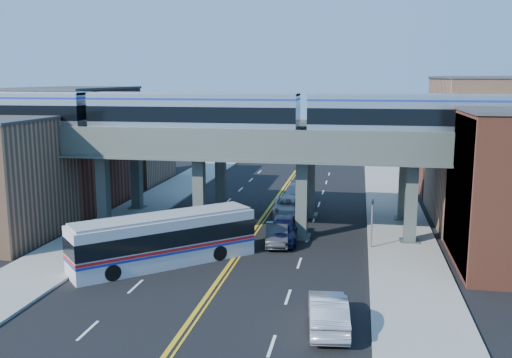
% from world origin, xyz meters
% --- Properties ---
extents(ground, '(120.00, 120.00, 0.00)m').
position_xyz_m(ground, '(0.00, 0.00, 0.00)').
color(ground, black).
rests_on(ground, ground).
extents(sidewalk_west, '(5.00, 70.00, 0.16)m').
position_xyz_m(sidewalk_west, '(-11.50, 10.00, 0.08)').
color(sidewalk_west, gray).
rests_on(sidewalk_west, ground).
extents(sidewalk_east, '(5.00, 70.00, 0.16)m').
position_xyz_m(sidewalk_east, '(11.50, 10.00, 0.08)').
color(sidewalk_east, gray).
rests_on(sidewalk_east, ground).
extents(building_west_b, '(8.00, 14.00, 11.00)m').
position_xyz_m(building_west_b, '(-18.50, 16.00, 5.50)').
color(building_west_b, brown).
rests_on(building_west_b, ground).
extents(building_west_c, '(8.00, 10.00, 8.00)m').
position_xyz_m(building_west_c, '(-18.50, 29.00, 4.00)').
color(building_west_c, '#966A4D').
rests_on(building_west_c, ground).
extents(building_east_b, '(8.00, 14.00, 12.00)m').
position_xyz_m(building_east_b, '(18.50, 16.00, 6.00)').
color(building_east_b, '#966A4D').
rests_on(building_east_b, ground).
extents(building_east_c, '(8.00, 10.00, 9.00)m').
position_xyz_m(building_east_c, '(18.50, 29.00, 4.50)').
color(building_east_c, brown).
rests_on(building_east_c, ground).
extents(mural_panel, '(0.10, 9.50, 9.50)m').
position_xyz_m(mural_panel, '(14.55, 4.00, 4.75)').
color(mural_panel, teal).
rests_on(mural_panel, ground).
extents(elevated_viaduct_near, '(52.00, 3.60, 7.40)m').
position_xyz_m(elevated_viaduct_near, '(0.00, 8.00, 6.47)').
color(elevated_viaduct_near, '#404B47').
rests_on(elevated_viaduct_near, ground).
extents(elevated_viaduct_far, '(52.00, 3.60, 7.40)m').
position_xyz_m(elevated_viaduct_far, '(0.00, 15.00, 6.47)').
color(elevated_viaduct_far, '#404B47').
rests_on(elevated_viaduct_far, ground).
extents(transit_train, '(49.49, 3.10, 3.62)m').
position_xyz_m(transit_train, '(-4.34, 8.00, 9.36)').
color(transit_train, black).
rests_on(transit_train, elevated_viaduct_near).
extents(stop_sign, '(0.76, 0.09, 2.63)m').
position_xyz_m(stop_sign, '(0.30, 3.00, 1.76)').
color(stop_sign, slate).
rests_on(stop_sign, ground).
extents(traffic_signal, '(0.15, 0.18, 4.10)m').
position_xyz_m(traffic_signal, '(9.20, 6.00, 2.30)').
color(traffic_signal, slate).
rests_on(traffic_signal, ground).
extents(transit_bus, '(10.85, 10.28, 3.15)m').
position_xyz_m(transit_bus, '(-4.19, 0.24, 1.62)').
color(transit_bus, silver).
rests_on(transit_bus, ground).
extents(car_lane_a, '(2.51, 5.58, 1.86)m').
position_xyz_m(car_lane_a, '(2.75, 6.90, 0.93)').
color(car_lane_a, '#0D1333').
rests_on(car_lane_a, ground).
extents(car_lane_b, '(2.19, 4.75, 1.51)m').
position_xyz_m(car_lane_b, '(2.41, 6.05, 0.75)').
color(car_lane_b, '#2A2A2C').
rests_on(car_lane_b, ground).
extents(car_lane_c, '(3.18, 5.87, 1.56)m').
position_xyz_m(car_lane_c, '(2.11, 15.13, 0.78)').
color(car_lane_c, silver).
rests_on(car_lane_c, ground).
extents(car_lane_d, '(2.64, 6.40, 1.85)m').
position_xyz_m(car_lane_d, '(2.37, 19.94, 0.93)').
color(car_lane_d, '#B0B0B5').
rests_on(car_lane_d, ground).
extents(car_parked_curb, '(2.36, 5.37, 1.71)m').
position_xyz_m(car_parked_curb, '(6.91, -7.65, 0.86)').
color(car_parked_curb, '#A4A3A8').
rests_on(car_parked_curb, ground).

